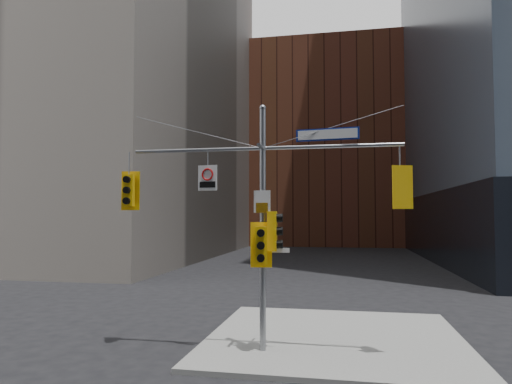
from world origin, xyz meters
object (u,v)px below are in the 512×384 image
at_px(signal_assembly, 263,202).
at_px(street_sign_blade, 327,134).
at_px(traffic_light_east_arm, 400,187).
at_px(traffic_light_pole_side, 274,231).
at_px(regulatory_sign_arm, 208,177).
at_px(traffic_light_west_arm, 129,190).
at_px(traffic_light_pole_front, 261,245).

relative_size(signal_assembly, street_sign_blade, 4.44).
height_order(traffic_light_east_arm, traffic_light_pole_side, traffic_light_east_arm).
distance_m(signal_assembly, regulatory_sign_arm, 1.84).
bearing_deg(traffic_light_east_arm, street_sign_blade, -14.86).
xyz_separation_m(street_sign_blade, regulatory_sign_arm, (-3.56, -0.02, -1.18)).
xyz_separation_m(signal_assembly, street_sign_blade, (1.88, 0.00, 1.93)).
relative_size(street_sign_blade, regulatory_sign_arm, 2.37).
distance_m(traffic_light_west_arm, traffic_light_pole_front, 4.54).
distance_m(traffic_light_west_arm, traffic_light_east_arm, 8.10).
xyz_separation_m(signal_assembly, traffic_light_east_arm, (3.87, 0.00, 0.38)).
bearing_deg(traffic_light_east_arm, regulatory_sign_arm, -14.59).
relative_size(traffic_light_west_arm, street_sign_blade, 0.68).
bearing_deg(traffic_light_pole_front, street_sign_blade, -0.13).
height_order(signal_assembly, street_sign_blade, signal_assembly).
relative_size(traffic_light_pole_front, regulatory_sign_arm, 1.71).
relative_size(traffic_light_east_arm, regulatory_sign_arm, 1.57).
xyz_separation_m(traffic_light_west_arm, traffic_light_pole_front, (4.23, -0.28, -1.62)).
height_order(traffic_light_west_arm, traffic_light_pole_side, traffic_light_west_arm).
distance_m(traffic_light_pole_front, regulatory_sign_arm, 2.62).
bearing_deg(traffic_light_east_arm, traffic_light_west_arm, -14.89).
xyz_separation_m(signal_assembly, traffic_light_west_arm, (-4.23, 0.01, 0.38)).
bearing_deg(traffic_light_west_arm, traffic_light_pole_side, -6.80).
height_order(street_sign_blade, regulatory_sign_arm, street_sign_blade).
bearing_deg(regulatory_sign_arm, traffic_light_pole_side, 8.19).
height_order(signal_assembly, traffic_light_pole_front, signal_assembly).
relative_size(traffic_light_east_arm, traffic_light_pole_front, 0.92).
relative_size(traffic_light_west_arm, regulatory_sign_arm, 1.60).
bearing_deg(traffic_light_pole_side, traffic_light_west_arm, 86.95).
height_order(signal_assembly, traffic_light_east_arm, signal_assembly).
height_order(traffic_light_pole_front, street_sign_blade, street_sign_blade).
xyz_separation_m(traffic_light_pole_side, traffic_light_pole_front, (-0.33, -0.28, -0.39)).
bearing_deg(traffic_light_pole_front, traffic_light_east_arm, -4.33).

